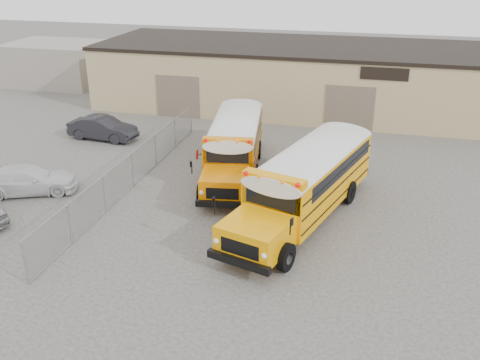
% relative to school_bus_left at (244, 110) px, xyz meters
% --- Properties ---
extents(ground, '(120.00, 120.00, 0.00)m').
position_rel_school_bus_left_xyz_m(ground, '(2.49, -12.30, -1.71)').
color(ground, '#454340').
rests_on(ground, ground).
extents(warehouse, '(30.20, 10.20, 4.67)m').
position_rel_school_bus_left_xyz_m(warehouse, '(2.49, 7.69, 0.67)').
color(warehouse, tan).
rests_on(warehouse, ground).
extents(chainlink_fence, '(0.07, 18.07, 1.81)m').
position_rel_school_bus_left_xyz_m(chainlink_fence, '(-3.51, -9.30, -0.80)').
color(chainlink_fence, gray).
rests_on(chainlink_fence, ground).
extents(distant_building_left, '(8.00, 6.00, 3.60)m').
position_rel_school_bus_left_xyz_m(distant_building_left, '(-19.51, 9.70, 0.09)').
color(distant_building_left, gray).
rests_on(distant_building_left, ground).
extents(school_bus_left, '(4.02, 10.33, 2.95)m').
position_rel_school_bus_left_xyz_m(school_bus_left, '(0.00, 0.00, 0.00)').
color(school_bus_left, orange).
rests_on(school_bus_left, ground).
extents(school_bus_right, '(5.60, 11.19, 3.19)m').
position_rel_school_bus_left_xyz_m(school_bus_right, '(7.32, -3.98, 0.14)').
color(school_bus_right, '#FFA001').
rests_on(school_bus_right, ground).
extents(tarp_bundle, '(1.05, 0.98, 1.34)m').
position_rel_school_bus_left_xyz_m(tarp_bundle, '(3.21, -12.94, -1.02)').
color(tarp_bundle, black).
rests_on(tarp_bundle, ground).
extents(car_white, '(5.12, 3.68, 1.38)m').
position_rel_school_bus_left_xyz_m(car_white, '(-8.23, -11.30, -1.02)').
color(car_white, silver).
rests_on(car_white, ground).
extents(car_dark, '(4.53, 1.89, 1.46)m').
position_rel_school_bus_left_xyz_m(car_dark, '(-8.49, -3.02, -0.98)').
color(car_dark, black).
rests_on(car_dark, ground).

